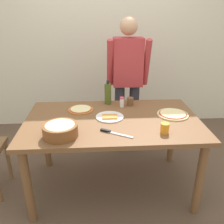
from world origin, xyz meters
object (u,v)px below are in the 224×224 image
Objects in this scene: cup_small_brown at (130,102)px; person_cook at (128,78)px; olive_oil_bottle at (108,94)px; dining_table at (112,128)px; salt_shaker at (122,102)px; plate_with_slice at (110,117)px; popcorn_bowl at (60,129)px; pizza_cooked_on_tray at (81,109)px; cup_orange at (165,128)px; pizza_raw_on_board at (173,114)px; chef_knife at (112,132)px.

person_cook is at bearing 87.04° from cup_small_brown.
dining_table is at bearing -86.87° from olive_oil_bottle.
cup_small_brown is at bearing 22.65° from salt_shaker.
olive_oil_bottle reaches higher than plate_with_slice.
dining_table is at bearing 33.91° from popcorn_bowl.
pizza_cooked_on_tray is 0.96× the size of olive_oil_bottle.
plate_with_slice is 0.38m from cup_small_brown.
plate_with_slice is 3.06× the size of cup_orange.
salt_shaker reaches higher than cup_orange.
dining_table is 0.44m from olive_oil_bottle.
cup_orange is 0.65m from salt_shaker.
pizza_raw_on_board and pizza_cooked_on_tray have the same top height.
plate_with_slice is at bearing -90.13° from olive_oil_bottle.
cup_orange is 1.00× the size of cup_small_brown.
dining_table is 0.54m from popcorn_bowl.
pizza_cooked_on_tray is (-0.53, -0.53, -0.17)m from person_cook.
olive_oil_bottle is 3.01× the size of cup_orange.
dining_table is at bearing -37.30° from pizza_cooked_on_tray.
pizza_raw_on_board reaches higher than dining_table.
person_cook is 6.59× the size of pizza_cooked_on_tray.
person_cook is 0.45m from cup_small_brown.
pizza_cooked_on_tray is (-0.30, 0.23, 0.10)m from dining_table.
chef_knife is at bearing -93.55° from dining_table.
dining_table is 6.15× the size of plate_with_slice.
dining_table is at bearing -174.42° from pizza_raw_on_board.
cup_orange reaches higher than pizza_cooked_on_tray.
olive_oil_bottle is 3.01× the size of cup_small_brown.
salt_shaker is at bearing 8.75° from pizza_cooked_on_tray.
pizza_cooked_on_tray is 0.88m from cup_orange.
popcorn_bowl is at bearing -141.60° from plate_with_slice.
person_cook is at bearing 116.76° from pizza_raw_on_board.
cup_orange reaches higher than plate_with_slice.
cup_small_brown is at bearing 143.73° from pizza_raw_on_board.
chef_knife is at bearing -103.38° from salt_shaker.
cup_orange is at bearing -72.02° from cup_small_brown.
cup_small_brown is (0.21, 0.33, 0.13)m from dining_table.
cup_small_brown is at bearing 107.98° from cup_orange.
plate_with_slice is 0.93× the size of popcorn_bowl.
pizza_cooked_on_tray is 0.34m from olive_oil_bottle.
popcorn_bowl is at bearing -104.04° from pizza_cooked_on_tray.
olive_oil_bottle reaches higher than cup_orange.
plate_with_slice is at bearing -109.20° from person_cook.
person_cook is at bearing 73.14° from dining_table.
cup_small_brown is 0.80× the size of salt_shaker.
person_cook is 0.45m from olive_oil_bottle.
salt_shaker reaches higher than dining_table.
olive_oil_bottle is at bearing 164.73° from cup_small_brown.
olive_oil_bottle is (-0.25, -0.36, -0.07)m from person_cook.
person_cook is 6.15× the size of chef_knife.
cup_small_brown is (-0.37, 0.28, 0.03)m from pizza_raw_on_board.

